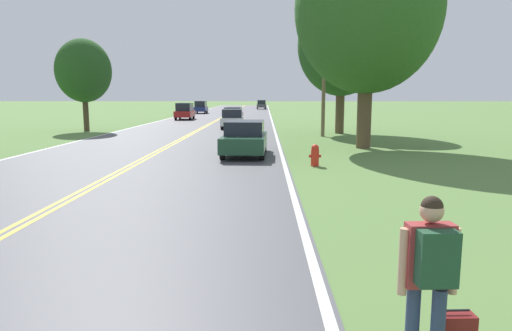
{
  "coord_description": "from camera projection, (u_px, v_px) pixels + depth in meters",
  "views": [
    {
      "loc": [
        5.13,
        -0.79,
        2.72
      ],
      "look_at": [
        4.96,
        8.45,
        1.28
      ],
      "focal_mm": 32.0,
      "sensor_mm": 36.0,
      "label": 1
    }
  ],
  "objects": [
    {
      "name": "car_dark_grey_suv_distant",
      "position": [
        261.0,
        104.0,
        88.24
      ],
      "size": [
        1.91,
        4.22,
        1.73
      ],
      "rotation": [
        0.0,
        0.0,
        -1.53
      ],
      "color": "black",
      "rests_on": "ground"
    },
    {
      "name": "hitchhiker_person",
      "position": [
        430.0,
        265.0,
        4.43
      ],
      "size": [
        0.6,
        0.43,
        1.76
      ],
      "rotation": [
        0.0,
        0.0,
        1.62
      ],
      "color": "navy",
      "rests_on": "ground"
    },
    {
      "name": "tree_right_cluster",
      "position": [
        342.0,
        45.0,
        31.64
      ],
      "size": [
        6.12,
        6.12,
        9.68
      ],
      "color": "brown",
      "rests_on": "ground"
    },
    {
      "name": "car_white_hatchback_approaching",
      "position": [
        232.0,
        118.0,
        36.96
      ],
      "size": [
        1.84,
        3.54,
        1.58
      ],
      "rotation": [
        0.0,
        0.0,
        -1.55
      ],
      "color": "black",
      "rests_on": "ground"
    },
    {
      "name": "car_red_suv_mid_far",
      "position": [
        185.0,
        111.0,
        50.67
      ],
      "size": [
        1.86,
        4.35,
        1.84
      ],
      "rotation": [
        0.0,
        0.0,
        1.59
      ],
      "color": "black",
      "rests_on": "ground"
    },
    {
      "name": "utility_pole_midground",
      "position": [
        324.0,
        60.0,
        29.43
      ],
      "size": [
        1.8,
        0.24,
        9.52
      ],
      "color": "brown",
      "rests_on": "ground"
    },
    {
      "name": "tree_behind_sign",
      "position": [
        83.0,
        71.0,
        34.06
      ],
      "size": [
        4.09,
        4.09,
        6.86
      ],
      "color": "#473828",
      "rests_on": "ground"
    },
    {
      "name": "car_dark_blue_suv_receding",
      "position": [
        201.0,
        107.0,
        67.56
      ],
      "size": [
        1.82,
        4.54,
        1.83
      ],
      "rotation": [
        0.0,
        0.0,
        1.6
      ],
      "color": "black",
      "rests_on": "ground"
    },
    {
      "name": "tree_mid_treeline",
      "position": [
        368.0,
        9.0,
        22.51
      ],
      "size": [
        7.26,
        7.26,
        11.12
      ],
      "color": "brown",
      "rests_on": "ground"
    },
    {
      "name": "car_dark_green_sedan_nearest",
      "position": [
        245.0,
        138.0,
        20.53
      ],
      "size": [
        2.02,
        4.42,
        1.56
      ],
      "rotation": [
        0.0,
        0.0,
        -1.6
      ],
      "color": "black",
      "rests_on": "ground"
    },
    {
      "name": "car_maroon_suv_mid_near",
      "position": [
        233.0,
        114.0,
        45.32
      ],
      "size": [
        1.77,
        4.61,
        1.51
      ],
      "rotation": [
        0.0,
        0.0,
        -1.57
      ],
      "color": "black",
      "rests_on": "ground"
    },
    {
      "name": "fire_hydrant",
      "position": [
        315.0,
        155.0,
        17.54
      ],
      "size": [
        0.47,
        0.31,
        0.84
      ],
      "color": "red",
      "rests_on": "ground"
    }
  ]
}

